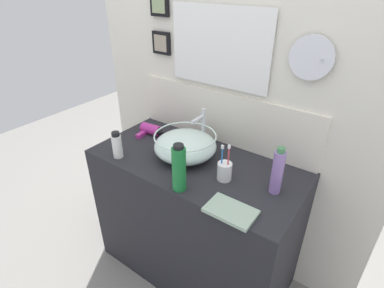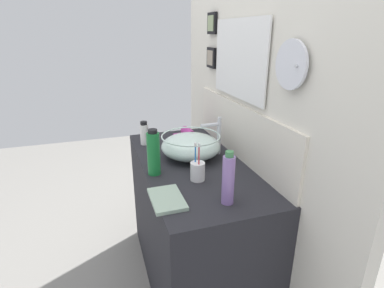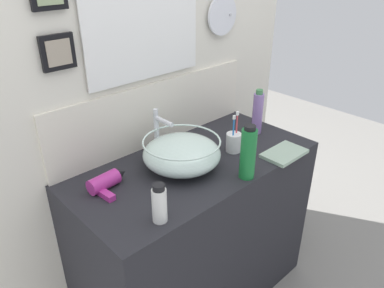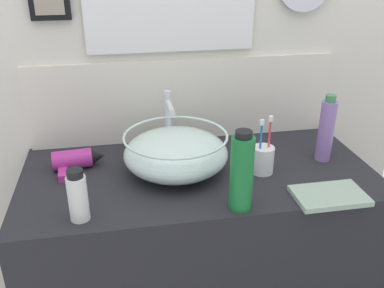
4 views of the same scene
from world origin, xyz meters
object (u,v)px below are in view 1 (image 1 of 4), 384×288
at_px(lotion_bottle, 277,172).
at_px(hand_towel, 231,211).
at_px(glass_bowl_sink, 185,145).
at_px(toothbrush_cup, 224,171).
at_px(faucet, 202,125).
at_px(soap_dispenser, 179,168).
at_px(spray_bottle, 117,145).
at_px(hair_drier, 152,130).

xyz_separation_m(lotion_bottle, hand_towel, (-0.09, -0.24, -0.10)).
distance_m(glass_bowl_sink, toothbrush_cup, 0.28).
height_order(faucet, hand_towel, faucet).
bearing_deg(soap_dispenser, lotion_bottle, 32.99).
bearing_deg(faucet, hand_towel, -43.52).
xyz_separation_m(spray_bottle, soap_dispenser, (0.44, -0.03, 0.04)).
bearing_deg(spray_bottle, faucet, 51.53).
relative_size(glass_bowl_sink, faucet, 1.51).
xyz_separation_m(spray_bottle, hand_towel, (0.71, -0.03, -0.06)).
bearing_deg(hair_drier, lotion_bottle, -6.02).
distance_m(spray_bottle, soap_dispenser, 0.44).
height_order(spray_bottle, lotion_bottle, lotion_bottle).
bearing_deg(hand_towel, soap_dispenser, 179.84).
xyz_separation_m(hair_drier, lotion_bottle, (0.83, -0.09, 0.08)).
distance_m(toothbrush_cup, lotion_bottle, 0.25).
relative_size(toothbrush_cup, spray_bottle, 1.30).
distance_m(faucet, lotion_bottle, 0.54).
bearing_deg(toothbrush_cup, spray_bottle, -164.22).
relative_size(toothbrush_cup, soap_dispenser, 0.83).
relative_size(hair_drier, soap_dispenser, 0.74).
distance_m(toothbrush_cup, spray_bottle, 0.59).
relative_size(hair_drier, toothbrush_cup, 0.89).
height_order(lotion_bottle, hand_towel, lotion_bottle).
height_order(toothbrush_cup, soap_dispenser, soap_dispenser).
xyz_separation_m(toothbrush_cup, lotion_bottle, (0.24, 0.05, 0.06)).
distance_m(glass_bowl_sink, hand_towel, 0.49).
height_order(soap_dispenser, hand_towel, soap_dispenser).
bearing_deg(soap_dispenser, glass_bowl_sink, 121.27).
height_order(faucet, hair_drier, faucet).
relative_size(spray_bottle, lotion_bottle, 0.64).
bearing_deg(glass_bowl_sink, soap_dispenser, -58.73).
bearing_deg(toothbrush_cup, hand_towel, -52.72).
relative_size(glass_bowl_sink, hand_towel, 1.61).
height_order(toothbrush_cup, lotion_bottle, lotion_bottle).
xyz_separation_m(glass_bowl_sink, lotion_bottle, (0.51, -0.00, 0.04)).
bearing_deg(hair_drier, glass_bowl_sink, -14.85).
distance_m(faucet, toothbrush_cup, 0.36).
bearing_deg(spray_bottle, lotion_bottle, 14.75).
distance_m(faucet, hand_towel, 0.59).
bearing_deg(hair_drier, faucet, 12.50).
height_order(spray_bottle, hand_towel, spray_bottle).
height_order(glass_bowl_sink, hair_drier, glass_bowl_sink).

